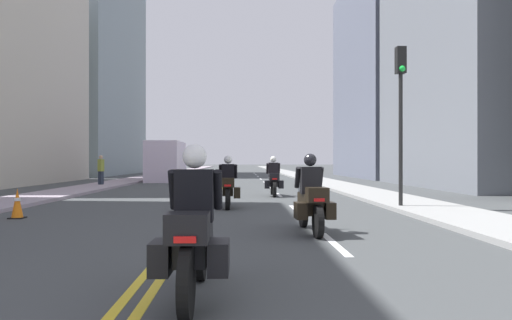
{
  "coord_description": "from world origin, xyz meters",
  "views": [
    {
      "loc": [
        1.1,
        -0.42,
        1.46
      ],
      "look_at": [
        1.6,
        14.48,
        1.49
      ],
      "focal_mm": 33.74,
      "sensor_mm": 36.0,
      "label": 1
    }
  ],
  "objects_px": {
    "motorcycle_1": "(311,201)",
    "pedestrian_1": "(101,170)",
    "motorcycle_3": "(273,180)",
    "parked_truck": "(167,163)",
    "traffic_light_near": "(401,98)",
    "motorcycle_2": "(228,187)",
    "traffic_cone_0": "(17,203)",
    "motorcycle_0": "(194,236)"
  },
  "relations": [
    {
      "from": "motorcycle_1",
      "to": "parked_truck",
      "type": "relative_size",
      "value": 0.34
    },
    {
      "from": "motorcycle_0",
      "to": "pedestrian_1",
      "type": "height_order",
      "value": "pedestrian_1"
    },
    {
      "from": "motorcycle_0",
      "to": "pedestrian_1",
      "type": "distance_m",
      "value": 23.62
    },
    {
      "from": "motorcycle_1",
      "to": "motorcycle_2",
      "type": "bearing_deg",
      "value": 105.92
    },
    {
      "from": "pedestrian_1",
      "to": "motorcycle_2",
      "type": "bearing_deg",
      "value": 45.89
    },
    {
      "from": "motorcycle_3",
      "to": "parked_truck",
      "type": "relative_size",
      "value": 0.33
    },
    {
      "from": "motorcycle_0",
      "to": "traffic_light_near",
      "type": "distance_m",
      "value": 10.97
    },
    {
      "from": "motorcycle_3",
      "to": "pedestrian_1",
      "type": "height_order",
      "value": "pedestrian_1"
    },
    {
      "from": "traffic_light_near",
      "to": "motorcycle_3",
      "type": "bearing_deg",
      "value": 121.78
    },
    {
      "from": "traffic_light_near",
      "to": "parked_truck",
      "type": "relative_size",
      "value": 0.75
    },
    {
      "from": "motorcycle_3",
      "to": "parked_truck",
      "type": "xyz_separation_m",
      "value": [
        -6.61,
        14.87,
        0.61
      ]
    },
    {
      "from": "traffic_cone_0",
      "to": "pedestrian_1",
      "type": "bearing_deg",
      "value": 98.41
    },
    {
      "from": "motorcycle_2",
      "to": "traffic_cone_0",
      "type": "relative_size",
      "value": 2.85
    },
    {
      "from": "traffic_cone_0",
      "to": "traffic_light_near",
      "type": "distance_m",
      "value": 11.04
    },
    {
      "from": "motorcycle_1",
      "to": "pedestrian_1",
      "type": "bearing_deg",
      "value": 114.77
    },
    {
      "from": "motorcycle_2",
      "to": "parked_truck",
      "type": "height_order",
      "value": "parked_truck"
    },
    {
      "from": "motorcycle_1",
      "to": "motorcycle_3",
      "type": "xyz_separation_m",
      "value": [
        -0.05,
        10.17,
        0.0
      ]
    },
    {
      "from": "motorcycle_3",
      "to": "motorcycle_0",
      "type": "bearing_deg",
      "value": -96.67
    },
    {
      "from": "motorcycle_1",
      "to": "motorcycle_3",
      "type": "bearing_deg",
      "value": 87.47
    },
    {
      "from": "motorcycle_2",
      "to": "traffic_cone_0",
      "type": "xyz_separation_m",
      "value": [
        -5.27,
        -2.62,
        -0.27
      ]
    },
    {
      "from": "motorcycle_2",
      "to": "motorcycle_3",
      "type": "distance_m",
      "value": 5.14
    },
    {
      "from": "traffic_cone_0",
      "to": "motorcycle_2",
      "type": "bearing_deg",
      "value": 26.45
    },
    {
      "from": "motorcycle_3",
      "to": "pedestrian_1",
      "type": "bearing_deg",
      "value": 140.95
    },
    {
      "from": "motorcycle_2",
      "to": "traffic_light_near",
      "type": "bearing_deg",
      "value": -8.47
    },
    {
      "from": "motorcycle_0",
      "to": "pedestrian_1",
      "type": "xyz_separation_m",
      "value": [
        -7.39,
        22.43,
        0.24
      ]
    },
    {
      "from": "motorcycle_1",
      "to": "pedestrian_1",
      "type": "relative_size",
      "value": 1.23
    },
    {
      "from": "motorcycle_2",
      "to": "parked_truck",
      "type": "xyz_separation_m",
      "value": [
        -4.85,
        19.69,
        0.63
      ]
    },
    {
      "from": "motorcycle_1",
      "to": "parked_truck",
      "type": "height_order",
      "value": "parked_truck"
    },
    {
      "from": "motorcycle_2",
      "to": "pedestrian_1",
      "type": "bearing_deg",
      "value": 120.45
    },
    {
      "from": "motorcycle_2",
      "to": "pedestrian_1",
      "type": "distance_m",
      "value": 14.58
    },
    {
      "from": "traffic_light_near",
      "to": "motorcycle_1",
      "type": "bearing_deg",
      "value": -126.3
    },
    {
      "from": "parked_truck",
      "to": "traffic_cone_0",
      "type": "bearing_deg",
      "value": -91.07
    },
    {
      "from": "traffic_cone_0",
      "to": "traffic_light_near",
      "type": "relative_size",
      "value": 0.16
    },
    {
      "from": "motorcycle_0",
      "to": "traffic_light_near",
      "type": "height_order",
      "value": "traffic_light_near"
    },
    {
      "from": "traffic_light_near",
      "to": "pedestrian_1",
      "type": "bearing_deg",
      "value": 133.87
    },
    {
      "from": "traffic_light_near",
      "to": "parked_truck",
      "type": "height_order",
      "value": "traffic_light_near"
    },
    {
      "from": "motorcycle_2",
      "to": "motorcycle_3",
      "type": "bearing_deg",
      "value": 69.44
    },
    {
      "from": "motorcycle_2",
      "to": "traffic_light_near",
      "type": "xyz_separation_m",
      "value": [
        5.2,
        -0.72,
        2.7
      ]
    },
    {
      "from": "traffic_light_near",
      "to": "pedestrian_1",
      "type": "height_order",
      "value": "traffic_light_near"
    },
    {
      "from": "motorcycle_1",
      "to": "traffic_cone_0",
      "type": "bearing_deg",
      "value": 156.2
    },
    {
      "from": "motorcycle_3",
      "to": "parked_truck",
      "type": "bearing_deg",
      "value": 114.53
    },
    {
      "from": "motorcycle_3",
      "to": "parked_truck",
      "type": "height_order",
      "value": "parked_truck"
    }
  ]
}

